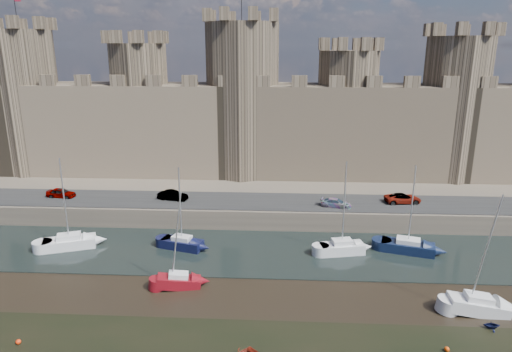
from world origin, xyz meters
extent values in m
cube|color=black|center=(0.00, 24.00, 0.04)|extent=(160.00, 12.00, 0.08)
cube|color=#4C443A|center=(0.00, 60.00, 1.25)|extent=(160.00, 60.00, 2.50)
cube|color=black|center=(0.00, 34.00, 2.55)|extent=(160.00, 7.00, 0.10)
cube|color=#42382B|center=(0.00, 48.00, 9.50)|extent=(100.00, 9.00, 14.00)
cylinder|color=#42382B|center=(-32.00, 48.00, 13.50)|extent=(10.00, 10.00, 22.00)
cylinder|color=black|center=(-32.00, 48.00, 27.00)|extent=(0.10, 0.10, 5.00)
cylinder|color=#42382B|center=(-14.00, 48.00, 12.50)|extent=(9.00, 9.00, 20.00)
cylinder|color=#42382B|center=(2.00, 48.00, 14.00)|extent=(11.00, 11.00, 23.00)
cylinder|color=black|center=(2.00, 48.00, 28.00)|extent=(0.10, 0.10, 5.00)
cylinder|color=#42382B|center=(18.00, 48.00, 12.00)|extent=(9.00, 9.00, 19.00)
cylinder|color=#42382B|center=(34.00, 48.00, 13.00)|extent=(10.00, 10.00, 21.00)
imported|color=gray|center=(-21.38, 34.22, 3.15)|extent=(3.98, 1.97, 1.31)
imported|color=gray|center=(-6.15, 33.98, 3.15)|extent=(4.16, 2.16, 1.31)
imported|color=gray|center=(15.09, 32.43, 3.05)|extent=(4.07, 2.36, 1.11)
imported|color=gray|center=(23.90, 34.45, 3.14)|extent=(4.85, 2.66, 1.29)
cube|color=silver|center=(-15.77, 23.90, 0.65)|extent=(6.02, 3.97, 1.14)
cube|color=silver|center=(-15.77, 23.90, 1.48)|extent=(2.87, 2.29, 0.52)
cylinder|color=silver|center=(-15.77, 23.90, 5.90)|extent=(0.14, 0.14, 9.36)
cube|color=black|center=(-2.99, 24.47, 0.60)|extent=(5.06, 3.09, 1.03)
cube|color=silver|center=(-2.99, 24.47, 1.35)|extent=(2.38, 1.82, 0.47)
cylinder|color=silver|center=(-2.99, 24.47, 5.34)|extent=(0.14, 0.14, 8.45)
cube|color=silver|center=(14.88, 24.14, 0.65)|extent=(5.13, 2.81, 1.14)
cube|color=silver|center=(14.88, 24.14, 1.48)|extent=(2.37, 1.72, 0.52)
cylinder|color=silver|center=(14.88, 24.14, 5.88)|extent=(0.14, 0.14, 9.33)
cube|color=#0D1832|center=(22.28, 24.95, 0.62)|extent=(6.06, 3.71, 1.08)
cube|color=silver|center=(22.28, 24.95, 1.41)|extent=(2.85, 2.19, 0.49)
cylinder|color=silver|center=(22.28, 24.95, 5.59)|extent=(0.14, 0.14, 8.86)
cube|color=maroon|center=(-1.52, 16.04, 0.52)|extent=(4.33, 2.36, 1.04)
cube|color=silver|center=(-1.52, 16.04, 1.28)|extent=(2.00, 1.45, 0.47)
cylinder|color=silver|center=(-1.52, 16.04, 5.31)|extent=(0.14, 0.14, 8.54)
cube|color=silver|center=(25.13, 13.19, 0.59)|extent=(5.06, 2.06, 1.18)
cube|color=silver|center=(25.13, 13.19, 1.45)|extent=(2.26, 1.41, 0.54)
cylinder|color=silver|center=(25.13, 13.19, 6.00)|extent=(0.14, 0.14, 9.64)
imported|color=black|center=(25.31, 10.80, 0.33)|extent=(1.41, 1.26, 0.67)
sphere|color=red|center=(-12.06, 6.83, 0.20)|extent=(0.40, 0.40, 0.40)
sphere|color=#E8450A|center=(20.73, 7.74, 0.19)|extent=(0.39, 0.39, 0.39)
camera|label=1|loc=(7.94, -22.40, 22.25)|focal=32.00mm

